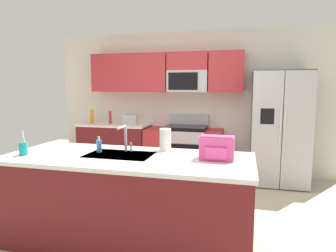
{
  "coord_description": "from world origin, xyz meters",
  "views": [
    {
      "loc": [
        0.98,
        -3.37,
        1.58
      ],
      "look_at": [
        -0.04,
        0.6,
        1.05
      ],
      "focal_mm": 31.87,
      "sensor_mm": 36.0,
      "label": 1
    }
  ],
  "objects_px": {
    "pepper_mill": "(110,117)",
    "backpack": "(217,147)",
    "sink_faucet": "(125,136)",
    "range_oven": "(184,151)",
    "toaster": "(130,120)",
    "paper_towel_roll": "(165,140)",
    "drink_cup_teal": "(23,149)",
    "refrigerator": "(280,128)",
    "bottle_orange": "(92,116)",
    "soap_dispenser": "(99,146)"
  },
  "relations": [
    {
      "from": "backpack",
      "to": "paper_towel_roll",
      "type": "bearing_deg",
      "value": 155.37
    },
    {
      "from": "refrigerator",
      "to": "drink_cup_teal",
      "type": "bearing_deg",
      "value": -136.22
    },
    {
      "from": "range_oven",
      "to": "soap_dispenser",
      "type": "bearing_deg",
      "value": -100.65
    },
    {
      "from": "pepper_mill",
      "to": "bottle_orange",
      "type": "relative_size",
      "value": 0.91
    },
    {
      "from": "drink_cup_teal",
      "to": "toaster",
      "type": "bearing_deg",
      "value": 87.44
    },
    {
      "from": "drink_cup_teal",
      "to": "range_oven",
      "type": "bearing_deg",
      "value": 67.31
    },
    {
      "from": "soap_dispenser",
      "to": "backpack",
      "type": "xyz_separation_m",
      "value": [
        1.24,
        -0.01,
        0.05
      ]
    },
    {
      "from": "toaster",
      "to": "backpack",
      "type": "relative_size",
      "value": 0.88
    },
    {
      "from": "refrigerator",
      "to": "paper_towel_roll",
      "type": "bearing_deg",
      "value": -124.3
    },
    {
      "from": "range_oven",
      "to": "paper_towel_roll",
      "type": "distance_m",
      "value": 2.19
    },
    {
      "from": "bottle_orange",
      "to": "drink_cup_teal",
      "type": "bearing_deg",
      "value": -75.6
    },
    {
      "from": "pepper_mill",
      "to": "drink_cup_teal",
      "type": "height_order",
      "value": "drink_cup_teal"
    },
    {
      "from": "bottle_orange",
      "to": "drink_cup_teal",
      "type": "height_order",
      "value": "bottle_orange"
    },
    {
      "from": "drink_cup_teal",
      "to": "backpack",
      "type": "bearing_deg",
      "value": 9.21
    },
    {
      "from": "toaster",
      "to": "pepper_mill",
      "type": "bearing_deg",
      "value": 173.35
    },
    {
      "from": "drink_cup_teal",
      "to": "paper_towel_roll",
      "type": "relative_size",
      "value": 1.05
    },
    {
      "from": "refrigerator",
      "to": "paper_towel_roll",
      "type": "relative_size",
      "value": 7.71
    },
    {
      "from": "range_oven",
      "to": "toaster",
      "type": "bearing_deg",
      "value": -177.0
    },
    {
      "from": "range_oven",
      "to": "drink_cup_teal",
      "type": "relative_size",
      "value": 5.41
    },
    {
      "from": "toaster",
      "to": "drink_cup_teal",
      "type": "height_order",
      "value": "drink_cup_teal"
    },
    {
      "from": "refrigerator",
      "to": "drink_cup_teal",
      "type": "distance_m",
      "value": 3.76
    },
    {
      "from": "pepper_mill",
      "to": "backpack",
      "type": "distance_m",
      "value": 3.25
    },
    {
      "from": "refrigerator",
      "to": "sink_faucet",
      "type": "xyz_separation_m",
      "value": [
        -1.78,
        -2.19,
        0.14
      ]
    },
    {
      "from": "range_oven",
      "to": "bottle_orange",
      "type": "xyz_separation_m",
      "value": [
        -1.8,
        -0.03,
        0.59
      ]
    },
    {
      "from": "refrigerator",
      "to": "drink_cup_teal",
      "type": "relative_size",
      "value": 7.36
    },
    {
      "from": "toaster",
      "to": "sink_faucet",
      "type": "bearing_deg",
      "value": -69.72
    },
    {
      "from": "soap_dispenser",
      "to": "bottle_orange",
      "type": "bearing_deg",
      "value": 120.24
    },
    {
      "from": "toaster",
      "to": "backpack",
      "type": "bearing_deg",
      "value": -52.18
    },
    {
      "from": "range_oven",
      "to": "backpack",
      "type": "bearing_deg",
      "value": -71.44
    },
    {
      "from": "paper_towel_roll",
      "to": "pepper_mill",
      "type": "bearing_deg",
      "value": 128.1
    },
    {
      "from": "refrigerator",
      "to": "bottle_orange",
      "type": "distance_m",
      "value": 3.4
    },
    {
      "from": "bottle_orange",
      "to": "drink_cup_teal",
      "type": "relative_size",
      "value": 1.04
    },
    {
      "from": "sink_faucet",
      "to": "range_oven",
      "type": "bearing_deg",
      "value": 85.34
    },
    {
      "from": "range_oven",
      "to": "refrigerator",
      "type": "height_order",
      "value": "refrigerator"
    },
    {
      "from": "range_oven",
      "to": "drink_cup_teal",
      "type": "bearing_deg",
      "value": -112.69
    },
    {
      "from": "range_oven",
      "to": "soap_dispenser",
      "type": "relative_size",
      "value": 8.0
    },
    {
      "from": "refrigerator",
      "to": "pepper_mill",
      "type": "relative_size",
      "value": 7.76
    },
    {
      "from": "toaster",
      "to": "pepper_mill",
      "type": "distance_m",
      "value": 0.43
    },
    {
      "from": "pepper_mill",
      "to": "bottle_orange",
      "type": "xyz_separation_m",
      "value": [
        -0.37,
        -0.03,
        0.01
      ]
    },
    {
      "from": "pepper_mill",
      "to": "drink_cup_teal",
      "type": "xyz_separation_m",
      "value": [
        0.31,
        -2.67,
        -0.05
      ]
    },
    {
      "from": "toaster",
      "to": "drink_cup_teal",
      "type": "relative_size",
      "value": 1.11
    },
    {
      "from": "soap_dispenser",
      "to": "refrigerator",
      "type": "bearing_deg",
      "value": 48.21
    },
    {
      "from": "bottle_orange",
      "to": "soap_dispenser",
      "type": "distance_m",
      "value": 2.69
    },
    {
      "from": "paper_towel_roll",
      "to": "backpack",
      "type": "height_order",
      "value": "paper_towel_roll"
    },
    {
      "from": "bottle_orange",
      "to": "paper_towel_roll",
      "type": "xyz_separation_m",
      "value": [
        2.01,
        -2.07,
        -0.01
      ]
    },
    {
      "from": "range_oven",
      "to": "pepper_mill",
      "type": "bearing_deg",
      "value": -179.9
    },
    {
      "from": "pepper_mill",
      "to": "sink_faucet",
      "type": "distance_m",
      "value": 2.58
    },
    {
      "from": "pepper_mill",
      "to": "drink_cup_teal",
      "type": "distance_m",
      "value": 2.69
    },
    {
      "from": "paper_towel_roll",
      "to": "refrigerator",
      "type": "bearing_deg",
      "value": 55.7
    },
    {
      "from": "sink_faucet",
      "to": "paper_towel_roll",
      "type": "relative_size",
      "value": 1.17
    }
  ]
}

